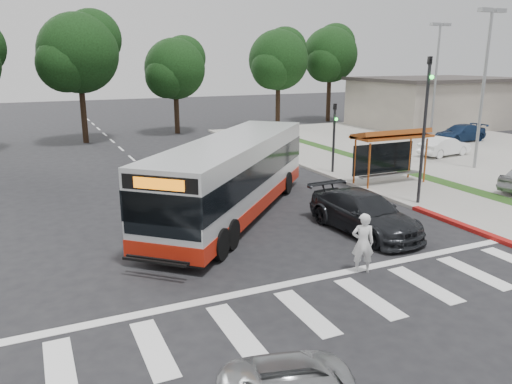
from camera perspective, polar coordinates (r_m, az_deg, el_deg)
ground at (r=17.49m, az=-2.59°, el=-6.46°), size 140.00×140.00×0.00m
sidewalk_east at (r=29.42m, az=11.54°, el=2.23°), size 4.00×40.00×0.12m
curb_east at (r=28.30m, az=8.26°, el=1.91°), size 0.30×40.00×0.15m
curb_east_red at (r=20.95m, az=23.19°, el=-3.83°), size 0.32×6.00×0.15m
parking_lot at (r=38.93m, az=24.27°, el=4.26°), size 18.00×36.00×0.10m
commercial_building at (r=51.92m, az=19.77°, el=9.46°), size 14.00×10.00×4.40m
building_roof_cap at (r=51.79m, az=20.00°, el=12.04°), size 14.60×10.60×0.30m
crosswalk_ladder at (r=13.41m, az=5.72°, el=-13.52°), size 18.00×2.60×0.01m
bus_shelter at (r=26.64m, az=15.11°, el=5.73°), size 4.20×1.60×2.86m
traffic_signal_ne_tall at (r=22.97m, az=18.77°, el=7.90°), size 0.18×0.37×6.50m
traffic_signal_ne_short at (r=28.60m, az=8.93°, el=6.92°), size 0.18×0.37×4.00m
lot_light_front at (r=32.02m, az=24.76°, el=12.77°), size 1.90×0.35×9.01m
lot_light_mid at (r=43.27m, az=19.96°, el=13.45°), size 1.90×0.35×9.01m
tree_ne_a at (r=48.53m, az=2.61°, el=14.94°), size 6.16×5.74×9.30m
tree_ne_b at (r=53.77m, az=8.51°, el=15.36°), size 6.16×5.74×10.02m
tree_north_a at (r=41.40m, az=-19.55°, el=14.87°), size 6.60×6.15×10.17m
tree_north_b at (r=44.86m, az=-9.19°, el=13.84°), size 5.72×5.33×8.43m
transit_bus at (r=20.76m, az=-2.62°, el=1.65°), size 10.42×11.05×3.23m
pedestrian at (r=15.66m, az=12.11°, el=-5.71°), size 0.82×0.70×1.90m
dark_sedan at (r=19.32m, az=12.26°, el=-2.35°), size 2.44×5.29×1.50m
parked_car_1 at (r=35.82m, az=20.72°, el=4.92°), size 4.02×1.82×1.28m
parked_car_3 at (r=42.64m, az=22.30°, el=6.26°), size 4.65×2.12×1.32m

